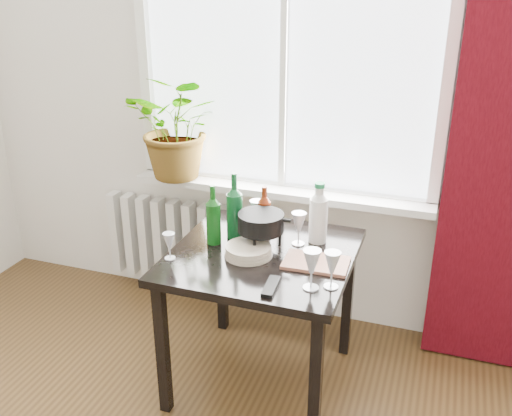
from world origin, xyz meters
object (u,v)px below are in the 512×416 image
(wineglass_back_center, at_px, (299,228))
(fondue_pot, at_px, (261,230))
(bottle_amber, at_px, (264,211))
(plate_stack, at_px, (248,251))
(wine_bottle_right, at_px, (234,205))
(wineglass_front_left, at_px, (169,246))
(radiator, at_px, (168,240))
(cutting_board, at_px, (316,263))
(table, at_px, (262,269))
(wineglass_front_right, at_px, (311,269))
(potted_plant, at_px, (179,127))
(wine_bottle_left, at_px, (213,214))
(tv_remote, at_px, (271,286))
(wineglass_back_left, at_px, (257,215))
(cleaning_bottle, at_px, (319,212))
(wineglass_far_right, at_px, (332,269))

(wineglass_back_center, relative_size, fondue_pot, 0.67)
(bottle_amber, height_order, plate_stack, bottle_amber)
(wine_bottle_right, bearing_deg, wineglass_front_left, -122.32)
(radiator, bearing_deg, cutting_board, -30.61)
(plate_stack, bearing_deg, wine_bottle_right, 128.44)
(table, xyz_separation_m, cutting_board, (0.27, -0.03, 0.10))
(wineglass_front_right, bearing_deg, table, 140.38)
(potted_plant, xyz_separation_m, wine_bottle_left, (0.44, -0.55, -0.26))
(tv_remote, distance_m, cutting_board, 0.30)
(wineglass_back_center, distance_m, wineglass_back_left, 0.26)
(cleaning_bottle, xyz_separation_m, plate_stack, (-0.27, -0.26, -0.13))
(wineglass_back_left, bearing_deg, radiator, 151.42)
(potted_plant, bearing_deg, wine_bottle_right, -41.69)
(wineglass_far_right, relative_size, wineglass_back_center, 0.99)
(wine_bottle_right, distance_m, fondue_pot, 0.19)
(wineglass_far_right, height_order, tv_remote, wineglass_far_right)
(wineglass_far_right, xyz_separation_m, fondue_pot, (-0.40, 0.27, 0.00))
(table, xyz_separation_m, wineglass_back_center, (0.14, 0.14, 0.18))
(wineglass_front_right, bearing_deg, wine_bottle_left, 154.15)
(cleaning_bottle, bearing_deg, tv_remote, -98.80)
(wineglass_back_left, bearing_deg, fondue_pot, -64.63)
(wine_bottle_right, bearing_deg, cleaning_bottle, 12.61)
(plate_stack, bearing_deg, tv_remote, -52.50)
(cleaning_bottle, bearing_deg, wineglass_back_center, -141.54)
(potted_plant, bearing_deg, bottle_amber, -30.88)
(wineglass_far_right, bearing_deg, wineglass_back_left, 138.00)
(wine_bottle_right, xyz_separation_m, wineglass_far_right, (0.56, -0.32, -0.09))
(wine_bottle_left, relative_size, wine_bottle_right, 0.88)
(wineglass_back_left, xyz_separation_m, fondue_pot, (0.08, -0.17, 0.00))
(wineglass_far_right, height_order, fondue_pot, fondue_pot)
(cleaning_bottle, bearing_deg, table, -137.09)
(wine_bottle_right, relative_size, plate_stack, 1.51)
(wine_bottle_right, height_order, cutting_board, wine_bottle_right)
(wineglass_far_right, bearing_deg, radiator, 145.59)
(wine_bottle_left, height_order, fondue_pot, wine_bottle_left)
(fondue_pot, bearing_deg, wineglass_far_right, -18.07)
(radiator, distance_m, wine_bottle_left, 0.99)
(wine_bottle_right, xyz_separation_m, wineglass_back_left, (0.08, 0.11, -0.09))
(wine_bottle_left, bearing_deg, table, -4.84)
(plate_stack, bearing_deg, wineglass_back_center, 45.31)
(potted_plant, xyz_separation_m, wineglass_front_right, (0.99, -0.82, -0.32))
(bottle_amber, bearing_deg, table, -74.36)
(table, bearing_deg, wine_bottle_left, 175.16)
(wine_bottle_left, bearing_deg, plate_stack, -19.75)
(table, height_order, bottle_amber, bottle_amber)
(wine_bottle_left, distance_m, fondue_pot, 0.24)
(wineglass_front_left, bearing_deg, plate_stack, 24.44)
(cleaning_bottle, bearing_deg, cutting_board, -77.81)
(radiator, height_order, wine_bottle_right, wine_bottle_right)
(tv_remote, bearing_deg, wineglass_front_right, 14.99)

